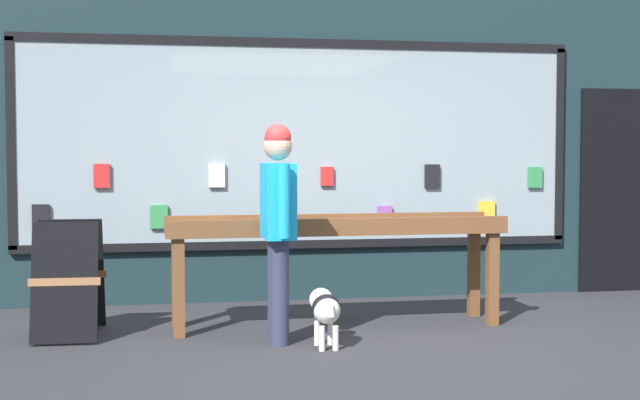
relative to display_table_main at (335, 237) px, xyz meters
The scene contains 6 objects.
ground_plane 1.22m from the display_table_main, 89.86° to the right, with size 40.00×40.00×0.00m, color #2D2D33.
shopfront_facade 1.79m from the display_table_main, 88.63° to the left, with size 8.61×0.29×3.70m.
display_table_main is the anchor object (origin of this frame).
person_browsing 0.83m from the display_table_main, 134.47° to the right, with size 0.23×0.66×1.66m.
small_dog 0.92m from the display_table_main, 106.90° to the right, with size 0.21×0.54×0.42m.
sandwich_board_sign 2.16m from the display_table_main, behind, with size 0.56×0.74×0.91m.
Camera 1 is at (-1.47, -6.24, 1.45)m, focal length 50.00 mm.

